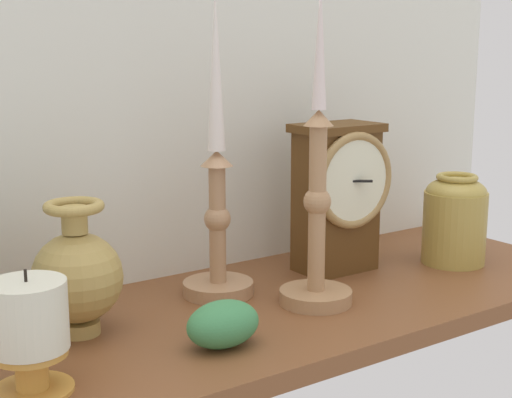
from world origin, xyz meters
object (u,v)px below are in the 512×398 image
Objects in this scene: candlestick_tall_left at (317,217)px; brass_vase_bulbous at (77,275)px; candlestick_tall_center at (217,204)px; pillar_candle_front at (29,330)px; brass_vase_jar at (455,217)px; mantel_clock at (338,195)px.

candlestick_tall_left is 2.60× the size of brass_vase_bulbous.
candlestick_tall_left is 1.01× the size of candlestick_tall_center.
candlestick_tall_left reaches higher than brass_vase_bulbous.
brass_vase_bulbous reaches higher than pillar_candle_front.
candlestick_tall_center is at bearing 130.27° from candlestick_tall_left.
brass_vase_bulbous is at bearing -172.47° from candlestick_tall_center.
brass_vase_jar reaches higher than pillar_candle_front.
candlestick_tall_center is at bearing 177.83° from mantel_clock.
candlestick_tall_left is 3.32× the size of pillar_candle_front.
brass_vase_jar is at bearing -11.85° from candlestick_tall_center.
brass_vase_bulbous is at bearing -177.27° from mantel_clock.
candlestick_tall_left is 2.97× the size of brass_vase_jar.
brass_vase_bulbous is 1.28× the size of pillar_candle_front.
candlestick_tall_left is 29.34cm from brass_vase_jar.
brass_vase_bulbous is at bearing 50.61° from pillar_candle_front.
candlestick_tall_left reaches higher than brass_vase_jar.
brass_vase_bulbous is 58.30cm from brass_vase_jar.
brass_vase_bulbous is 1.14× the size of brass_vase_jar.
brass_vase_bulbous is (-29.13, 7.41, -4.28)cm from candlestick_tall_left.
candlestick_tall_center is 21.39cm from brass_vase_bulbous.
candlestick_tall_left reaches higher than pillar_candle_front.
candlestick_tall_left is 13.30cm from candlestick_tall_center.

